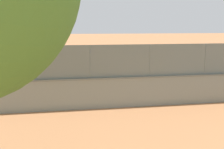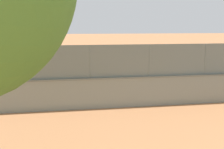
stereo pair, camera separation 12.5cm
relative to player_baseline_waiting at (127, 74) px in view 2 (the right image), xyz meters
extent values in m
plane|color=#A36B42|center=(2.06, -7.67, -0.98)|extent=(260.00, 260.00, 0.00)
cube|color=gray|center=(3.14, 4.61, -0.20)|extent=(25.97, 0.89, 1.56)
cube|color=slate|center=(3.14, 4.61, 0.62)|extent=(25.97, 0.95, 0.08)
cube|color=slate|center=(3.14, 4.61, 1.52)|extent=(25.44, 0.65, 1.71)
cylinder|color=slate|center=(-3.22, 4.76, 1.52)|extent=(0.07, 0.07, 1.71)
cylinder|color=slate|center=(-0.04, 4.69, 1.52)|extent=(0.07, 0.07, 1.71)
cylinder|color=slate|center=(3.14, 4.61, 1.52)|extent=(0.07, 0.07, 1.71)
cylinder|color=slate|center=(6.32, 4.53, 1.52)|extent=(0.07, 0.07, 1.71)
cylinder|color=black|center=(0.02, 0.11, -0.57)|extent=(0.16, 0.16, 0.81)
cylinder|color=black|center=(0.03, -0.09, -0.57)|extent=(0.16, 0.16, 0.81)
cylinder|color=beige|center=(0.02, 0.01, 0.13)|extent=(0.36, 0.36, 0.60)
cylinder|color=brown|center=(-0.04, 0.31, 0.26)|extent=(0.58, 0.12, 0.17)
cylinder|color=brown|center=(-0.26, -0.32, 0.26)|extent=(0.58, 0.12, 0.17)
sphere|color=brown|center=(0.02, 0.01, 0.55)|extent=(0.23, 0.23, 0.23)
cylinder|color=red|center=(0.02, 0.01, 0.65)|extent=(0.25, 0.25, 0.05)
cylinder|color=black|center=(-0.44, -0.33, 0.26)|extent=(0.30, 0.05, 0.04)
ellipsoid|color=#333338|center=(-0.66, -0.34, 0.26)|extent=(0.30, 0.05, 0.24)
cylinder|color=black|center=(0.66, -3.19, -0.57)|extent=(0.16, 0.16, 0.81)
cylinder|color=black|center=(0.67, -3.39, -0.57)|extent=(0.16, 0.16, 0.81)
cylinder|color=beige|center=(0.67, -3.29, 0.13)|extent=(0.36, 0.36, 0.60)
cylinder|color=brown|center=(0.60, -2.98, 0.25)|extent=(0.57, 0.12, 0.17)
cylinder|color=brown|center=(0.38, -3.61, 0.25)|extent=(0.57, 0.12, 0.17)
sphere|color=brown|center=(0.67, -3.29, 0.54)|extent=(0.23, 0.23, 0.23)
cylinder|color=white|center=(0.67, -3.29, 0.64)|extent=(0.25, 0.25, 0.05)
cylinder|color=black|center=(0.20, -3.62, 0.25)|extent=(0.30, 0.05, 0.04)
ellipsoid|color=#333338|center=(-0.02, -3.63, 0.25)|extent=(0.30, 0.04, 0.24)
sphere|color=yellow|center=(-1.06, 1.34, -0.93)|extent=(0.11, 0.11, 0.11)
sphere|color=orange|center=(2.97, 3.10, -0.93)|extent=(0.09, 0.09, 0.09)
cube|color=gray|center=(3.56, 2.75, -0.53)|extent=(1.61, 0.42, 0.06)
cube|color=gray|center=(3.56, 2.91, -0.31)|extent=(1.60, 0.08, 0.40)
cube|color=#333338|center=(2.92, 2.76, -0.75)|extent=(0.07, 0.38, 0.45)
cube|color=#333338|center=(4.20, 2.73, -0.75)|extent=(0.07, 0.38, 0.45)
camera|label=1|loc=(4.82, 18.48, 3.30)|focal=44.00mm
camera|label=2|loc=(4.69, 18.50, 3.30)|focal=44.00mm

